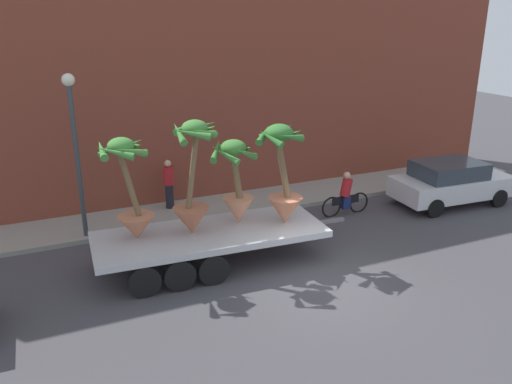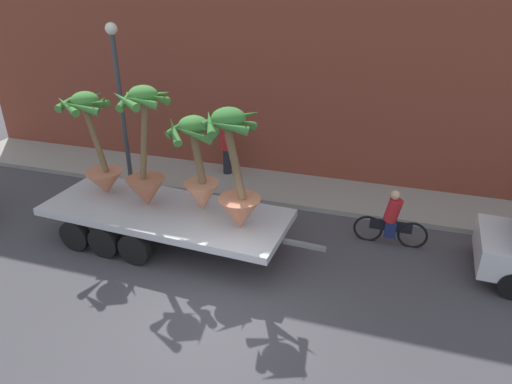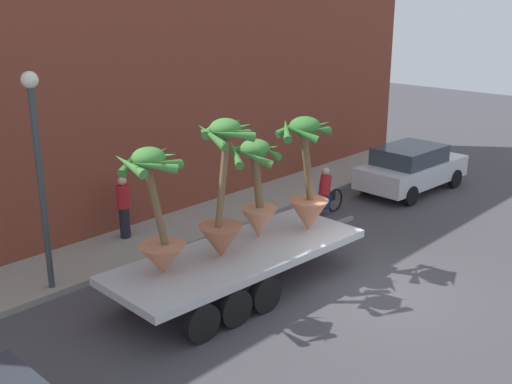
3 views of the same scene
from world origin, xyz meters
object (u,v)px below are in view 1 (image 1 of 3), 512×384
at_px(potted_palm_extra, 283,183).
at_px(potted_palm_middle, 131,196).
at_px(street_lamp, 75,136).
at_px(flatbed_trailer, 201,240).
at_px(potted_palm_rear, 193,189).
at_px(cyclist, 346,196).
at_px(parked_car, 451,182).
at_px(potted_palm_front, 236,186).
at_px(pedestrian_near_gate, 169,183).

bearing_deg(potted_palm_extra, potted_palm_middle, 171.01).
relative_size(potted_palm_middle, street_lamp, 0.56).
height_order(flatbed_trailer, potted_palm_rear, potted_palm_rear).
relative_size(potted_palm_rear, potted_palm_middle, 1.12).
distance_m(potted_palm_extra, cyclist, 4.22).
bearing_deg(parked_car, potted_palm_rear, -174.42).
distance_m(potted_palm_front, potted_palm_extra, 1.28).
relative_size(potted_palm_middle, pedestrian_near_gate, 1.58).
xyz_separation_m(flatbed_trailer, parked_car, (9.67, 1.01, 0.06)).
xyz_separation_m(potted_palm_middle, parked_car, (11.38, 0.69, -1.33)).
bearing_deg(pedestrian_near_gate, potted_palm_extra, -66.58).
bearing_deg(flatbed_trailer, pedestrian_near_gate, 86.33).
bearing_deg(potted_palm_front, cyclist, 17.38).
relative_size(potted_palm_extra, cyclist, 1.53).
distance_m(potted_palm_front, pedestrian_near_gate, 4.29).
height_order(flatbed_trailer, street_lamp, street_lamp).
xyz_separation_m(potted_palm_rear, potted_palm_front, (1.29, 0.18, -0.16)).
bearing_deg(potted_palm_front, potted_palm_extra, -25.18).
distance_m(cyclist, parked_car, 4.04).
bearing_deg(flatbed_trailer, cyclist, 16.23).
distance_m(flatbed_trailer, parked_car, 9.72).
relative_size(potted_palm_rear, potted_palm_extra, 1.08).
xyz_separation_m(cyclist, parked_car, (3.99, -0.65, 0.16)).
xyz_separation_m(potted_palm_extra, parked_car, (7.40, 1.32, -1.35)).
xyz_separation_m(flatbed_trailer, street_lamp, (-2.67, 3.04, 2.46)).
distance_m(flatbed_trailer, potted_palm_rear, 1.48).
height_order(potted_palm_rear, pedestrian_near_gate, potted_palm_rear).
relative_size(potted_palm_rear, street_lamp, 0.63).
height_order(potted_palm_rear, potted_palm_middle, potted_palm_rear).
xyz_separation_m(flatbed_trailer, potted_palm_rear, (-0.17, 0.05, 1.47)).
relative_size(flatbed_trailer, cyclist, 3.94).
distance_m(flatbed_trailer, potted_palm_extra, 2.70).
bearing_deg(potted_palm_middle, potted_palm_extra, -8.99).
bearing_deg(potted_palm_front, parked_car, 5.21).
xyz_separation_m(parked_car, street_lamp, (-12.34, 2.03, 2.40)).
relative_size(flatbed_trailer, parked_car, 1.67).
distance_m(flatbed_trailer, potted_palm_front, 1.74).
xyz_separation_m(potted_palm_rear, pedestrian_near_gate, (0.44, 4.26, -1.19)).
bearing_deg(pedestrian_near_gate, flatbed_trailer, -93.67).
xyz_separation_m(potted_palm_front, parked_car, (8.55, 0.78, -1.25)).
relative_size(parked_car, street_lamp, 0.90).
bearing_deg(pedestrian_near_gate, potted_palm_rear, -95.92).
bearing_deg(flatbed_trailer, potted_palm_middle, 169.49).
bearing_deg(parked_car, cyclist, 170.78).
distance_m(pedestrian_near_gate, street_lamp, 3.88).
height_order(potted_palm_middle, pedestrian_near_gate, potted_palm_middle).
relative_size(potted_palm_extra, pedestrian_near_gate, 1.65).
height_order(potted_palm_middle, potted_palm_front, potted_palm_middle).
height_order(parked_car, street_lamp, street_lamp).
bearing_deg(potted_palm_rear, cyclist, 15.38).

